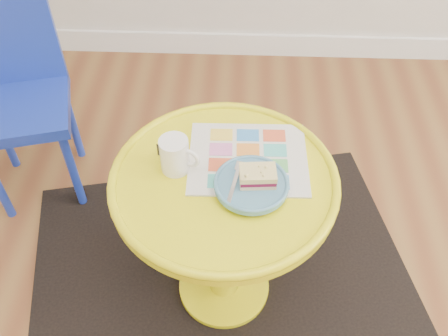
{
  "coord_description": "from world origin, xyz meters",
  "views": [
    {
      "loc": [
        -0.41,
        -0.28,
        1.55
      ],
      "look_at": [
        -0.44,
        0.59,
        0.61
      ],
      "focal_mm": 40.0,
      "sensor_mm": 36.0,
      "label": 1
    }
  ],
  "objects_px": {
    "newspaper": "(248,158)",
    "plate": "(251,185)",
    "side_table": "(224,216)",
    "mug": "(175,154)",
    "chair": "(17,88)"
  },
  "relations": [
    {
      "from": "chair",
      "to": "plate",
      "type": "distance_m",
      "value": 1.0
    },
    {
      "from": "plate",
      "to": "mug",
      "type": "bearing_deg",
      "value": 161.53
    },
    {
      "from": "side_table",
      "to": "chair",
      "type": "xyz_separation_m",
      "value": [
        -0.76,
        0.51,
        0.03
      ]
    },
    {
      "from": "chair",
      "to": "side_table",
      "type": "bearing_deg",
      "value": -48.75
    },
    {
      "from": "mug",
      "to": "chair",
      "type": "bearing_deg",
      "value": 162.75
    },
    {
      "from": "newspaper",
      "to": "mug",
      "type": "distance_m",
      "value": 0.2
    },
    {
      "from": "chair",
      "to": "mug",
      "type": "relative_size",
      "value": 7.2
    },
    {
      "from": "mug",
      "to": "plate",
      "type": "relative_size",
      "value": 0.56
    },
    {
      "from": "mug",
      "to": "plate",
      "type": "xyz_separation_m",
      "value": [
        0.2,
        -0.07,
        -0.03
      ]
    },
    {
      "from": "newspaper",
      "to": "plate",
      "type": "bearing_deg",
      "value": -86.41
    },
    {
      "from": "side_table",
      "to": "plate",
      "type": "distance_m",
      "value": 0.2
    },
    {
      "from": "side_table",
      "to": "mug",
      "type": "bearing_deg",
      "value": 166.43
    },
    {
      "from": "chair",
      "to": "plate",
      "type": "height_order",
      "value": "chair"
    },
    {
      "from": "side_table",
      "to": "mug",
      "type": "height_order",
      "value": "mug"
    },
    {
      "from": "chair",
      "to": "newspaper",
      "type": "height_order",
      "value": "chair"
    }
  ]
}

